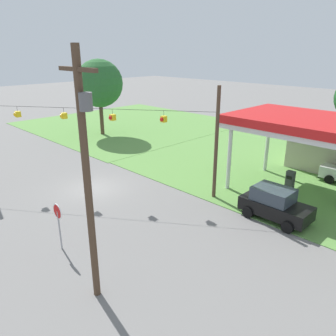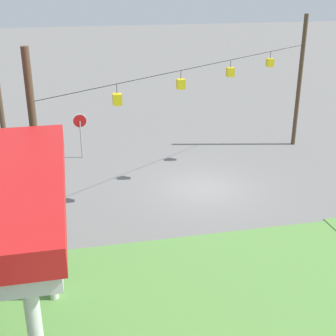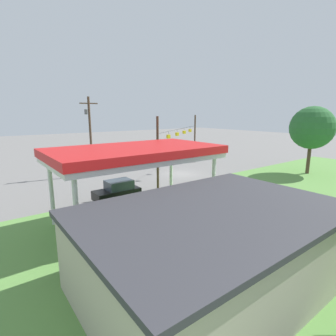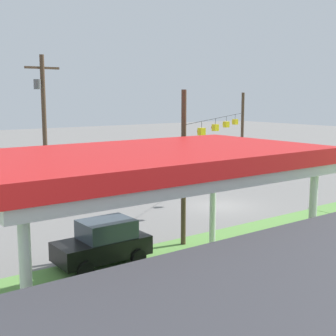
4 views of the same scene
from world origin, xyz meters
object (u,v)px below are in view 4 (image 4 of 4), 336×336
object	(u,v)px
fuel_pump_near	(191,273)
stop_sign_roadside	(107,176)
fuel_pump_far	(104,298)
car_at_pumps_front	(103,242)
gas_station_canopy	(150,165)
utility_pole_main	(44,124)

from	to	relation	value
fuel_pump_near	stop_sign_roadside	world-z (taller)	stop_sign_roadside
fuel_pump_far	car_at_pumps_front	xyz separation A→B (m)	(-2.44, -4.48, 0.25)
gas_station_canopy	utility_pole_main	bearing A→B (deg)	-99.34
utility_pole_main	car_at_pumps_front	bearing A→B (deg)	80.08
car_at_pumps_front	stop_sign_roadside	world-z (taller)	stop_sign_roadside
fuel_pump_near	fuel_pump_far	world-z (taller)	same
gas_station_canopy	fuel_pump_near	xyz separation A→B (m)	(-1.82, -0.00, -4.19)
gas_station_canopy	utility_pole_main	xyz separation A→B (m)	(-2.55, -15.52, 0.50)
fuel_pump_far	stop_sign_roadside	size ratio (longest dim) A/B	0.61
fuel_pump_far	car_at_pumps_front	distance (m)	5.11
fuel_pump_near	utility_pole_main	bearing A→B (deg)	-92.70
stop_sign_roadside	utility_pole_main	distance (m)	5.48
car_at_pumps_front	utility_pole_main	xyz separation A→B (m)	(-1.93, -11.03, 4.44)
fuel_pump_near	utility_pole_main	world-z (taller)	utility_pole_main
car_at_pumps_front	stop_sign_roadside	distance (m)	12.10
stop_sign_roadside	utility_pole_main	bearing A→B (deg)	172.09
gas_station_canopy	stop_sign_roadside	world-z (taller)	gas_station_canopy
fuel_pump_near	gas_station_canopy	bearing A→B (deg)	0.05
fuel_pump_near	car_at_pumps_front	distance (m)	4.65
fuel_pump_near	utility_pole_main	distance (m)	16.23
car_at_pumps_front	stop_sign_roadside	size ratio (longest dim) A/B	1.61
fuel_pump_near	car_at_pumps_front	size ratio (longest dim) A/B	0.38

